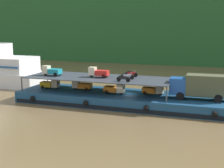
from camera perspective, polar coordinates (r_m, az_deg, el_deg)
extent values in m
plane|color=brown|center=(44.60, 2.23, -3.56)|extent=(400.00, 400.00, 0.00)
cube|color=navy|center=(44.43, 2.24, -2.62)|extent=(29.33, 7.83, 1.50)
cube|color=black|center=(40.89, 0.59, -4.33)|extent=(28.74, 0.06, 0.50)
sphere|color=black|center=(45.68, -13.55, -2.41)|extent=(0.66, 0.66, 0.66)
sphere|color=black|center=(42.00, -4.55, -3.26)|extent=(0.66, 0.66, 0.66)
sphere|color=black|center=(39.54, 5.89, -4.15)|extent=(0.66, 0.66, 0.66)
sphere|color=black|center=(38.54, 17.30, -4.95)|extent=(0.66, 0.66, 0.66)
cube|color=#1E4C99|center=(42.06, 11.33, -0.28)|extent=(2.09, 2.26, 2.00)
cube|color=#192833|center=(42.11, 9.95, 0.26)|extent=(0.13, 1.84, 0.60)
cube|color=#474C33|center=(41.82, 15.98, -0.19)|extent=(4.89, 2.49, 2.50)
cube|color=black|center=(42.07, 15.89, -1.93)|extent=(6.85, 1.65, 0.20)
cylinder|color=black|center=(43.22, 11.95, -1.51)|extent=(1.01, 0.32, 1.00)
cylinder|color=black|center=(41.25, 11.68, -2.06)|extent=(1.01, 0.32, 1.00)
cylinder|color=black|center=(43.07, 17.84, -1.83)|extent=(1.01, 0.32, 1.00)
cylinder|color=black|center=(41.09, 17.85, -2.40)|extent=(1.01, 0.32, 1.00)
cylinder|color=#383D47|center=(46.02, 10.91, -0.12)|extent=(0.16, 0.16, 2.00)
cylinder|color=#383D47|center=(39.36, 9.38, -1.83)|extent=(0.16, 0.16, 2.00)
cylinder|color=#383D47|center=(52.74, -11.05, 1.19)|extent=(0.16, 0.16, 2.00)
cylinder|color=#383D47|center=(47.04, -15.29, -0.08)|extent=(0.16, 0.16, 2.00)
cube|color=#383D47|center=(45.16, -2.35, 1.09)|extent=(20.13, 7.03, 0.10)
cube|color=gold|center=(48.65, -11.15, -0.01)|extent=(1.71, 1.21, 0.70)
cube|color=#C6B793|center=(47.93, -9.71, 0.13)|extent=(0.91, 1.01, 1.10)
cube|color=#19232D|center=(47.69, -9.22, 0.22)|extent=(0.05, 0.85, 0.38)
cylinder|color=black|center=(47.96, -9.53, -0.53)|extent=(0.56, 0.14, 0.56)
cylinder|color=black|center=(48.46, -11.86, -0.50)|extent=(0.56, 0.14, 0.56)
cylinder|color=black|center=(49.36, -11.23, -0.28)|extent=(0.56, 0.14, 0.56)
cube|color=orange|center=(46.59, -4.62, -0.30)|extent=(1.70, 1.20, 0.70)
cube|color=beige|center=(47.14, -6.18, 0.04)|extent=(0.90, 1.00, 1.10)
cube|color=#19232D|center=(47.32, -6.70, 0.21)|extent=(0.04, 0.85, 0.38)
cylinder|color=black|center=(47.30, -6.33, -0.60)|extent=(0.56, 0.14, 0.56)
cylinder|color=black|center=(46.98, -3.91, -0.64)|extent=(0.56, 0.14, 0.56)
cylinder|color=black|center=(46.02, -4.43, -0.87)|extent=(0.56, 0.14, 0.56)
cube|color=orange|center=(44.16, -0.19, -0.86)|extent=(1.74, 1.25, 0.70)
cube|color=beige|center=(43.64, 1.52, -0.73)|extent=(0.93, 1.03, 1.10)
cube|color=#19232D|center=(43.46, 2.10, -0.63)|extent=(0.07, 0.85, 0.38)
cylinder|color=black|center=(43.70, 1.70, -1.45)|extent=(0.56, 0.16, 0.56)
cylinder|color=black|center=(43.89, -0.93, -1.39)|extent=(0.56, 0.16, 0.56)
cylinder|color=black|center=(44.85, -0.42, -1.14)|extent=(0.56, 0.16, 0.56)
cube|color=orange|center=(43.75, 6.40, -1.03)|extent=(1.73, 1.24, 0.70)
cube|color=#C6B793|center=(43.46, 8.22, -0.88)|extent=(0.93, 1.02, 1.10)
cube|color=#19232D|center=(43.37, 8.83, -0.77)|extent=(0.06, 0.85, 0.38)
cylinder|color=black|center=(43.55, 8.39, -1.60)|extent=(0.56, 0.15, 0.56)
cylinder|color=black|center=(43.39, 5.74, -1.58)|extent=(0.56, 0.15, 0.56)
cylinder|color=black|center=(44.41, 6.03, -1.31)|extent=(0.56, 0.15, 0.56)
cube|color=teal|center=(47.04, -9.81, 2.15)|extent=(1.75, 1.27, 0.70)
cube|color=beige|center=(47.76, -11.25, 2.47)|extent=(0.94, 1.04, 1.10)
cube|color=#19232D|center=(48.00, -11.73, 2.62)|extent=(0.08, 0.85, 0.38)
cylinder|color=black|center=(47.92, -11.38, 1.82)|extent=(0.57, 0.16, 0.56)
cylinder|color=black|center=(47.33, -9.05, 1.80)|extent=(0.57, 0.16, 0.56)
cylinder|color=black|center=(46.44, -9.72, 1.61)|extent=(0.57, 0.16, 0.56)
cube|color=red|center=(44.96, -1.71, 1.93)|extent=(1.74, 1.25, 0.70)
cube|color=beige|center=(45.41, -3.38, 2.25)|extent=(0.93, 1.03, 1.10)
cube|color=#19232D|center=(45.57, -3.93, 2.41)|extent=(0.07, 0.85, 0.38)
cylinder|color=black|center=(45.55, -3.55, 1.57)|extent=(0.56, 0.16, 0.56)
cylinder|color=black|center=(45.38, -1.01, 1.56)|extent=(0.56, 0.16, 0.56)
cylinder|color=black|center=(44.39, -1.45, 1.36)|extent=(0.56, 0.16, 0.56)
cylinder|color=black|center=(41.47, 2.79, 0.74)|extent=(0.61, 0.17, 0.60)
cylinder|color=black|center=(42.00, 1.16, 0.88)|extent=(0.61, 0.17, 0.60)
cube|color=black|center=(41.70, 1.97, 1.11)|extent=(1.12, 0.33, 0.28)
cube|color=black|center=(41.77, 1.66, 1.38)|extent=(0.62, 0.27, 0.12)
cylinder|color=#B2B2B7|center=(41.43, 2.67, 1.50)|extent=(0.10, 0.55, 0.04)
cylinder|color=black|center=(43.54, 3.46, 1.20)|extent=(0.60, 0.13, 0.60)
cylinder|color=black|center=(43.98, 1.86, 1.30)|extent=(0.60, 0.13, 0.60)
cube|color=#B7B7BC|center=(43.72, 2.66, 1.53)|extent=(1.11, 0.26, 0.28)
cube|color=black|center=(43.78, 2.35, 1.79)|extent=(0.61, 0.23, 0.12)
cylinder|color=#B2B2B7|center=(43.49, 3.35, 1.92)|extent=(0.07, 0.55, 0.04)
cylinder|color=black|center=(45.53, 4.08, 1.59)|extent=(0.61, 0.17, 0.60)
cylinder|color=black|center=(46.03, 2.58, 1.70)|extent=(0.61, 0.17, 0.60)
cube|color=#B21919|center=(45.74, 3.33, 1.92)|extent=(1.12, 0.33, 0.28)
cube|color=black|center=(45.81, 3.05, 2.16)|extent=(0.62, 0.27, 0.12)
cylinder|color=#B2B2B7|center=(45.49, 3.98, 2.28)|extent=(0.10, 0.55, 0.04)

